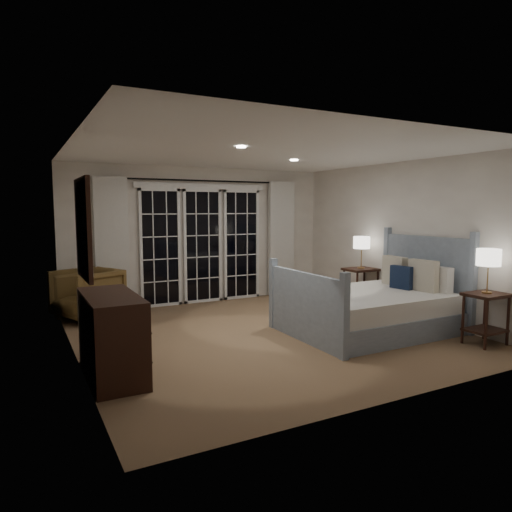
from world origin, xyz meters
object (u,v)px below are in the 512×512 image
bed (373,308)px  dresser (112,336)px  nightstand_left (486,311)px  lamp_right (362,243)px  nightstand_right (361,282)px  armchair (87,294)px  lamp_left (489,258)px

bed → dresser: bearing=-178.4°
nightstand_left → lamp_right: bearing=89.8°
nightstand_right → dresser: dresser is taller
lamp_right → armchair: bearing=161.7°
armchair → bed: bearing=27.3°
bed → dresser: size_ratio=1.86×
bed → lamp_left: 1.65m
dresser → lamp_left: bearing=-13.7°
nightstand_right → lamp_left: size_ratio=1.24×
nightstand_right → lamp_right: size_ratio=1.28×
bed → lamp_right: bed is taller
nightstand_right → lamp_right: (-0.00, -0.00, 0.68)m
bed → lamp_right: 1.69m
lamp_left → lamp_right: 2.41m
nightstand_right → dresser: size_ratio=0.58×
lamp_left → lamp_right: bearing=89.8°
nightstand_left → nightstand_right: nightstand_right is taller
bed → dresser: (-3.64, -0.10, 0.10)m
nightstand_left → lamp_left: bearing=0.0°
nightstand_left → dresser: dresser is taller
lamp_right → nightstand_left: bearing=-90.2°
nightstand_left → lamp_right: (0.01, 2.41, 0.71)m
nightstand_left → dresser: bearing=166.3°
armchair → dresser: bearing=-28.3°
lamp_left → dresser: (-4.47, 1.09, -0.69)m
nightstand_left → nightstand_right: 2.41m
lamp_right → armchair: size_ratio=0.63×
bed → armchair: 4.40m
lamp_left → armchair: (-4.34, 3.85, -0.72)m
bed → nightstand_right: 1.48m
bed → armchair: size_ratio=2.58×
bed → nightstand_right: bed is taller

